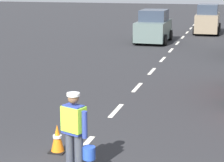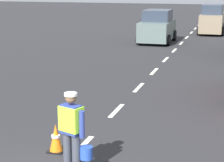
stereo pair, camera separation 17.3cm
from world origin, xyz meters
name	(u,v)px [view 2 (the right image)]	position (x,y,z in m)	size (l,w,h in m)	color
ground_plane	(182,43)	(0.00, 21.00, 0.00)	(96.00, 96.00, 0.00)	#28282B
lane_center_line	(189,35)	(0.00, 25.20, 0.00)	(0.14, 46.40, 0.01)	silver
road_worker	(73,129)	(0.30, 1.39, 0.93)	(0.76, 0.42, 1.67)	#383D4C
traffic_cone_near	(56,138)	(-0.47, 2.26, 0.32)	(0.36, 0.36, 0.66)	black
car_oncoming_second	(157,27)	(-1.55, 20.70, 0.96)	(2.07, 3.93, 2.06)	slate
car_outgoing_far	(212,20)	(1.49, 26.54, 1.00)	(1.87, 4.27, 2.16)	gray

